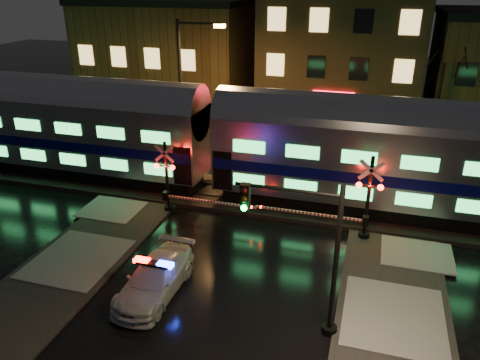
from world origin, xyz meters
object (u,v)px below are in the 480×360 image
(police_car, at_px, (155,279))
(streetlight, at_px, (185,84))
(crossing_signal_left, at_px, (173,185))
(crossing_signal_right, at_px, (359,206))
(traffic_light, at_px, (309,256))

(police_car, distance_m, streetlight, 14.33)
(police_car, bearing_deg, crossing_signal_left, 108.48)
(police_car, bearing_deg, crossing_signal_right, 42.55)
(crossing_signal_left, bearing_deg, streetlight, 106.12)
(crossing_signal_right, relative_size, crossing_signal_left, 1.08)
(streetlight, bearing_deg, crossing_signal_right, -31.18)
(crossing_signal_right, relative_size, streetlight, 0.65)
(traffic_light, relative_size, streetlight, 0.62)
(police_car, xyz_separation_m, crossing_signal_right, (7.13, 6.33, 1.04))
(streetlight, bearing_deg, traffic_light, -53.95)
(police_car, xyz_separation_m, crossing_signal_left, (-2.00, 6.32, 0.91))
(crossing_signal_left, bearing_deg, police_car, -72.45)
(police_car, xyz_separation_m, streetlight, (-3.94, 13.02, 4.51))
(police_car, height_order, streetlight, streetlight)
(crossing_signal_right, relative_size, traffic_light, 1.04)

